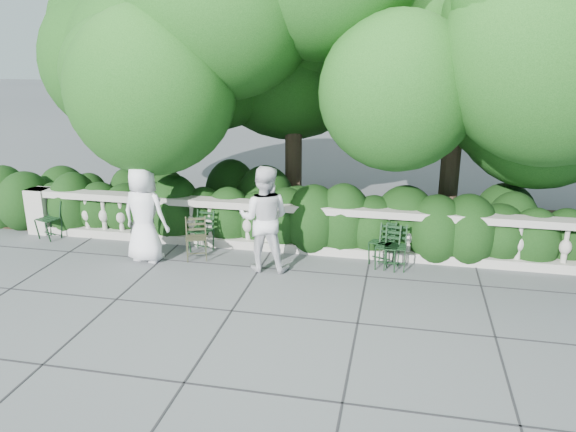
% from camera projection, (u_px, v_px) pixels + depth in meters
% --- Properties ---
extents(ground, '(90.00, 90.00, 0.00)m').
position_uv_depth(ground, '(276.00, 288.00, 9.76)').
color(ground, '#4B4E52').
rests_on(ground, ground).
extents(balustrade, '(12.00, 0.44, 1.00)m').
position_uv_depth(balustrade, '(296.00, 229.00, 11.29)').
color(balustrade, '#9E998E').
rests_on(balustrade, ground).
extents(shrub_hedge, '(15.00, 2.60, 1.70)m').
position_uv_depth(shrub_hedge, '(306.00, 232.00, 12.56)').
color(shrub_hedge, black).
rests_on(shrub_hedge, ground).
extents(tree_canopy, '(15.04, 6.52, 6.78)m').
position_uv_depth(tree_canopy, '(343.00, 48.00, 11.40)').
color(tree_canopy, '#3F3023').
rests_on(tree_canopy, ground).
extents(chair_a, '(0.57, 0.60, 0.84)m').
position_uv_depth(chair_a, '(45.00, 241.00, 12.03)').
color(chair_a, black).
rests_on(chair_a, ground).
extents(chair_b, '(0.52, 0.55, 0.84)m').
position_uv_depth(chair_b, '(198.00, 254.00, 11.30)').
color(chair_b, black).
rests_on(chair_b, ground).
extents(chair_c, '(0.58, 0.61, 0.84)m').
position_uv_depth(chair_c, '(378.00, 266.00, 10.68)').
color(chair_c, black).
rests_on(chair_c, ground).
extents(chair_d, '(0.52, 0.55, 0.84)m').
position_uv_depth(chair_d, '(384.00, 271.00, 10.45)').
color(chair_d, black).
rests_on(chair_d, ground).
extents(chair_e, '(0.45, 0.48, 0.84)m').
position_uv_depth(chair_e, '(394.00, 272.00, 10.43)').
color(chair_e, black).
rests_on(chair_e, ground).
extents(chair_weathered, '(0.58, 0.60, 0.84)m').
position_uv_depth(chair_weathered, '(197.00, 262.00, 10.89)').
color(chair_weathered, black).
rests_on(chair_weathered, ground).
extents(person_businessman, '(1.01, 0.74, 1.90)m').
position_uv_depth(person_businessman, '(144.00, 214.00, 10.69)').
color(person_businessman, white).
rests_on(person_businessman, ground).
extents(person_woman_grey, '(0.62, 0.45, 1.56)m').
position_uv_depth(person_woman_grey, '(141.00, 220.00, 10.85)').
color(person_woman_grey, '#424247').
rests_on(person_woman_grey, ground).
extents(person_casual_man, '(0.99, 0.78, 1.97)m').
position_uv_depth(person_casual_man, '(264.00, 219.00, 10.28)').
color(person_casual_man, silver).
rests_on(person_casual_man, ground).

